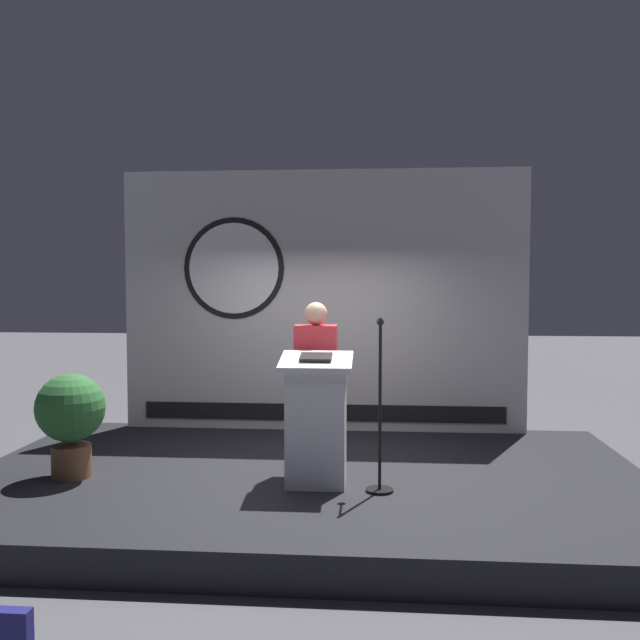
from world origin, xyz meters
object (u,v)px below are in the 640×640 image
Objects in this scene: podium at (316,421)px; microphone_stand at (380,431)px; potted_plant at (71,415)px; speaker_person at (316,385)px.

podium is 0.79× the size of microphone_stand.
podium is 2.28m from potted_plant.
podium reaches higher than potted_plant.
microphone_stand is at bearing -3.26° from potted_plant.
podium is at bearing 168.99° from microphone_stand.
speaker_person reaches higher than potted_plant.
speaker_person is at bearing 95.44° from podium.
speaker_person is 2.29m from potted_plant.
microphone_stand is at bearing -11.01° from podium.
microphone_stand is 2.85m from potted_plant.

